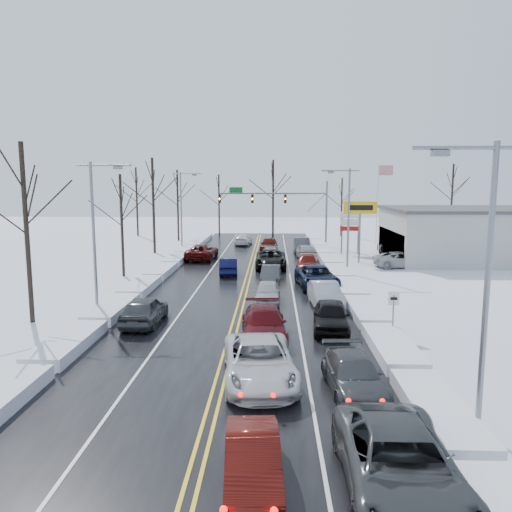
{
  "coord_description": "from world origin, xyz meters",
  "views": [
    {
      "loc": [
        2.09,
        -32.86,
        7.81
      ],
      "look_at": [
        0.82,
        3.08,
        2.5
      ],
      "focal_mm": 35.0,
      "sensor_mm": 36.0,
      "label": 1
    }
  ],
  "objects_px": {
    "oncoming_car_0": "(228,274)",
    "flagpole": "(379,198)",
    "dealership_building": "(490,234)",
    "traffic_signal_mast": "(285,202)",
    "tires_plus_sign": "(360,212)"
  },
  "relations": [
    {
      "from": "oncoming_car_0",
      "to": "flagpole",
      "type": "bearing_deg",
      "value": -134.03
    },
    {
      "from": "flagpole",
      "to": "dealership_building",
      "type": "relative_size",
      "value": 0.49
    },
    {
      "from": "traffic_signal_mast",
      "to": "dealership_building",
      "type": "distance_m",
      "value": 23.01
    },
    {
      "from": "tires_plus_sign",
      "to": "traffic_signal_mast",
      "type": "bearing_deg",
      "value": 120.46
    },
    {
      "from": "traffic_signal_mast",
      "to": "oncoming_car_0",
      "type": "bearing_deg",
      "value": -105.48
    },
    {
      "from": "flagpole",
      "to": "oncoming_car_0",
      "type": "bearing_deg",
      "value": -129.11
    },
    {
      "from": "dealership_building",
      "to": "oncoming_car_0",
      "type": "relative_size",
      "value": 4.76
    },
    {
      "from": "tires_plus_sign",
      "to": "dealership_building",
      "type": "relative_size",
      "value": 0.29
    },
    {
      "from": "traffic_signal_mast",
      "to": "dealership_building",
      "type": "relative_size",
      "value": 0.65
    },
    {
      "from": "flagpole",
      "to": "oncoming_car_0",
      "type": "distance_m",
      "value": 27.49
    },
    {
      "from": "dealership_building",
      "to": "oncoming_car_0",
      "type": "distance_m",
      "value": 27.34
    },
    {
      "from": "tires_plus_sign",
      "to": "flagpole",
      "type": "relative_size",
      "value": 0.6
    },
    {
      "from": "tires_plus_sign",
      "to": "oncoming_car_0",
      "type": "distance_m",
      "value": 14.9
    },
    {
      "from": "tires_plus_sign",
      "to": "flagpole",
      "type": "xyz_separation_m",
      "value": [
        4.67,
        14.01,
        0.93
      ]
    },
    {
      "from": "traffic_signal_mast",
      "to": "flagpole",
      "type": "distance_m",
      "value": 11.9
    }
  ]
}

